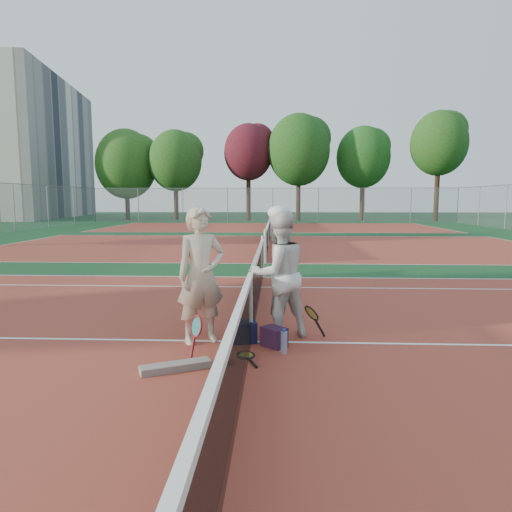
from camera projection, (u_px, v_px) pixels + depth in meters
The scene contains 24 objects.
ground at pixel (251, 342), 6.61m from camera, with size 130.00×130.00×0.00m, color #103B1D.
court_main at pixel (251, 342), 6.61m from camera, with size 23.77×10.97×0.01m, color maroon.
court_far_a at pixel (268, 246), 19.99m from camera, with size 23.77×10.97×0.01m, color maroon.
court_far_b at pixel (272, 227), 33.37m from camera, with size 23.77×10.97×0.01m, color maroon.
net_main at pixel (251, 308), 6.55m from camera, with size 0.10×10.98×1.02m, color black, non-canonical shape.
net_far_a at pixel (268, 235), 19.93m from camera, with size 0.10×10.98×1.02m, color black, non-canonical shape.
net_far_b at pixel (272, 220), 33.31m from camera, with size 0.10×10.98×1.02m, color black, non-canonical shape.
fence_back at pixel (273, 205), 40.12m from camera, with size 32.00×0.06×3.00m, color slate, non-canonical shape.
apartment_block at pixel (22, 149), 50.55m from camera, with size 10.00×22.00×15.00m, color beige.
player_a at pixel (201, 275), 6.50m from camera, with size 0.71×0.47×1.95m, color beige.
player_b at pixel (278, 274), 6.74m from camera, with size 0.93×0.72×1.90m, color silver.
racket_red at pixel (196, 339), 5.78m from camera, with size 0.16×0.27×0.59m, color maroon, non-canonical shape.
racket_black_held at pixel (311, 323), 6.70m from camera, with size 0.36×0.27×0.51m, color black, non-canonical shape.
racket_spare at pixel (246, 355), 6.01m from camera, with size 0.60×0.27×0.03m, color black, non-canonical shape.
sports_bag_navy at pixel (243, 332), 6.58m from camera, with size 0.38×0.26×0.30m, color black.
sports_bag_purple at pixel (274, 337), 6.39m from camera, with size 0.34×0.23×0.28m, color #28112D.
net_cover_canvas at pixel (176, 367), 5.52m from camera, with size 0.85×0.20×0.09m, color slate.
water_bottle at pixel (284, 343), 6.10m from camera, with size 0.09×0.09×0.30m, color #C9E3FF.
tree_back_0 at pixel (126, 164), 44.53m from camera, with size 5.90×5.90×8.82m.
tree_back_1 at pixel (175, 161), 43.70m from camera, with size 5.09×5.09×8.62m.
tree_back_maroon at pixel (248, 152), 43.47m from camera, with size 4.68×4.68×9.17m.
tree_back_3 at pixel (299, 150), 42.54m from camera, with size 5.82×5.82×9.95m.
tree_back_4 at pixel (363, 157), 43.37m from camera, with size 5.08×5.08×8.92m.
tree_back_5 at pixel (439, 144), 41.59m from camera, with size 5.12×5.12×10.04m.
Camera 1 is at (0.37, -6.40, 2.06)m, focal length 32.00 mm.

